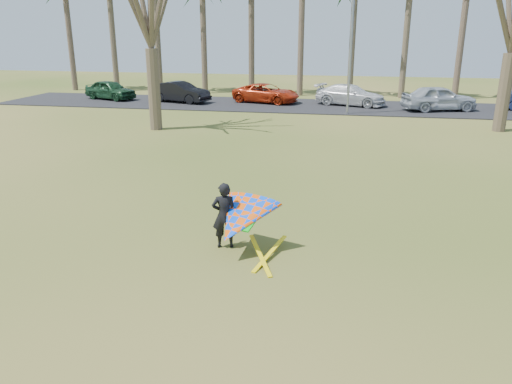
% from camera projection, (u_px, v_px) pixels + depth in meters
% --- Properties ---
extents(ground, '(100.00, 100.00, 0.00)m').
position_uv_depth(ground, '(239.00, 264.00, 11.44)').
color(ground, '#274B10').
rests_on(ground, ground).
extents(parking_strip, '(46.00, 7.00, 0.06)m').
position_uv_depth(parking_strip, '(319.00, 106.00, 34.76)').
color(parking_strip, black).
rests_on(parking_strip, ground).
extents(streetlight, '(2.28, 0.18, 8.00)m').
position_uv_depth(streetlight, '(354.00, 41.00, 30.20)').
color(streetlight, gray).
rests_on(streetlight, ground).
extents(car_0, '(4.52, 3.04, 1.43)m').
position_uv_depth(car_0, '(110.00, 90.00, 37.75)').
color(car_0, '#183C21').
rests_on(car_0, parking_strip).
extents(car_1, '(4.71, 2.72, 1.47)m').
position_uv_depth(car_1, '(180.00, 92.00, 36.23)').
color(car_1, black).
rests_on(car_1, parking_strip).
extents(car_2, '(5.26, 3.45, 1.35)m').
position_uv_depth(car_2, '(266.00, 93.00, 36.13)').
color(car_2, '#AF290E').
rests_on(car_2, parking_strip).
extents(car_3, '(5.27, 3.44, 1.42)m').
position_uv_depth(car_3, '(351.00, 95.00, 34.81)').
color(car_3, silver).
rests_on(car_3, parking_strip).
extents(car_4, '(5.11, 3.28, 1.62)m').
position_uv_depth(car_4, '(439.00, 98.00, 32.48)').
color(car_4, '#A8AFB6').
rests_on(car_4, parking_strip).
extents(kite_flyer, '(2.13, 2.39, 2.02)m').
position_uv_depth(kite_flyer, '(238.00, 219.00, 11.82)').
color(kite_flyer, black).
rests_on(kite_flyer, ground).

